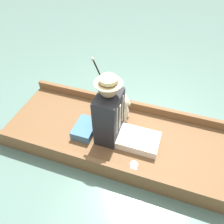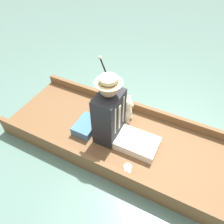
{
  "view_description": "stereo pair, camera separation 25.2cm",
  "coord_description": "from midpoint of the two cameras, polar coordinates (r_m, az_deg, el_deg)",
  "views": [
    {
      "loc": [
        1.76,
        0.58,
        2.35
      ],
      "look_at": [
        0.06,
        -0.0,
        0.57
      ],
      "focal_mm": 35.0,
      "sensor_mm": 36.0,
      "label": 1
    },
    {
      "loc": [
        1.66,
        0.81,
        2.35
      ],
      "look_at": [
        0.06,
        -0.0,
        0.57
      ],
      "focal_mm": 35.0,
      "sensor_mm": 36.0,
      "label": 2
    }
  ],
  "objects": [
    {
      "name": "seated_person",
      "position": [
        2.58,
        3.47,
        -1.91
      ],
      "size": [
        0.39,
        0.79,
        0.91
      ],
      "rotation": [
        0.0,
        0.0,
        -0.14
      ],
      "color": "white",
      "rests_on": "punt_boat"
    },
    {
      "name": "punt_boat",
      "position": [
        2.92,
        3.01,
        -6.37
      ],
      "size": [
        1.14,
        2.86,
        0.26
      ],
      "color": "brown",
      "rests_on": "ground_plane"
    },
    {
      "name": "wine_glass",
      "position": [
        2.51,
        7.11,
        -14.46
      ],
      "size": [
        0.09,
        0.09,
        0.1
      ],
      "color": "silver",
      "rests_on": "punt_boat"
    },
    {
      "name": "walking_cane",
      "position": [
        2.97,
        1.58,
        8.41
      ],
      "size": [
        0.04,
        0.34,
        0.78
      ],
      "color": "black",
      "rests_on": "punt_boat"
    },
    {
      "name": "teddy_bear",
      "position": [
        2.91,
        6.42,
        0.3
      ],
      "size": [
        0.28,
        0.16,
        0.4
      ],
      "color": "beige",
      "rests_on": "punt_boat"
    },
    {
      "name": "seat_cushion",
      "position": [
        2.89,
        -4.2,
        -3.75
      ],
      "size": [
        0.37,
        0.26,
        0.12
      ],
      "color": "teal",
      "rests_on": "punt_boat"
    },
    {
      "name": "ground_plane",
      "position": [
        2.98,
        2.96,
        -7.33
      ],
      "size": [
        16.0,
        16.0,
        0.0
      ],
      "primitive_type": "plane",
      "color": "slate"
    }
  ]
}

